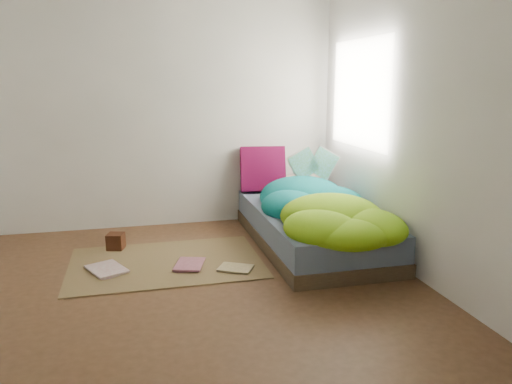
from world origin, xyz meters
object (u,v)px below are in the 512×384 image
Objects in this scene: pillow_magenta at (263,169)px; floor_book_a at (92,273)px; bed at (312,228)px; wooden_box at (116,241)px; floor_book_b at (176,265)px; open_book at (314,154)px.

pillow_magenta reaches higher than floor_book_a.
floor_book_a is at bearing -136.84° from pillow_magenta.
bed is 1.82m from wooden_box.
wooden_box is 0.76m from floor_book_b.
bed is 4.16× the size of pillow_magenta.
floor_book_a is (-2.12, -0.70, -0.79)m from open_book.
wooden_box is (-1.94, -0.10, -0.73)m from open_book.
open_book reaches higher than floor_book_a.
bed is 0.76m from open_book.
bed is at bearing -67.10° from pillow_magenta.
pillow_magenta is at bearing 129.47° from open_book.
bed is 1.34m from floor_book_b.
wooden_box is at bearing -174.87° from open_book.
open_book is 1.78m from floor_book_b.
open_book is at bearing 42.23° from floor_book_b.
bed reaches higher than wooden_box.
floor_book_b is (-1.45, -0.67, -0.78)m from open_book.
floor_book_a is at bearing -160.33° from floor_book_b.
wooden_box is (-1.79, 0.29, -0.08)m from bed.
pillow_magenta reaches higher than wooden_box.
floor_book_a is 1.12× the size of floor_book_b.
wooden_box is 0.63m from floor_book_a.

